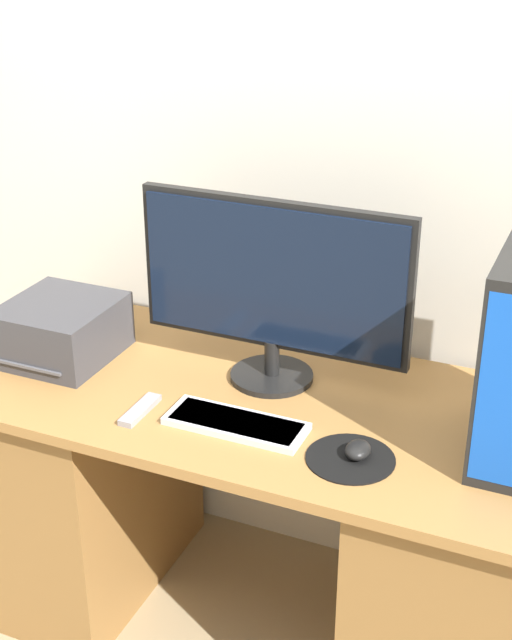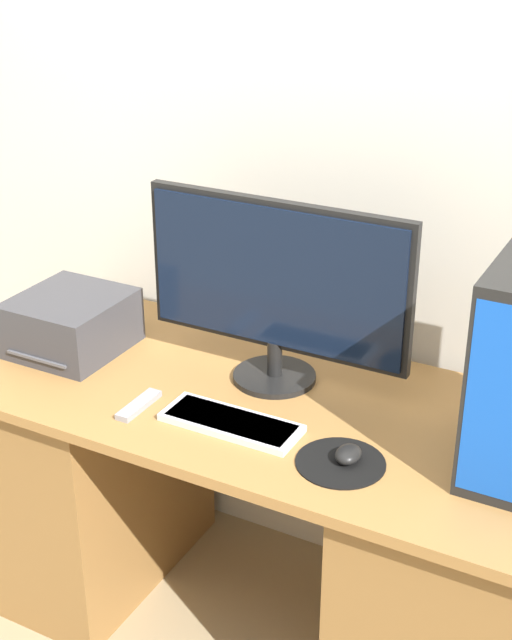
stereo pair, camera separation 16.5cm
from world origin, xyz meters
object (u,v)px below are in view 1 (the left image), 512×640
Objects in this scene: keyboard at (236,423)px; mouse at (358,450)px; monitor at (272,283)px; remote_control at (140,410)px; printer at (61,330)px.

keyboard is 4.57× the size of mouse.
monitor is 0.47m from remote_control.
printer reaches higher than mouse.
printer reaches higher than keyboard.
remote_control is (-0.24, -0.30, -0.27)m from monitor.
printer is (-0.62, 0.15, 0.07)m from keyboard.
keyboard reaches higher than remote_control.
mouse reaches higher than remote_control.
remote_control is (0.37, -0.19, -0.07)m from printer.
mouse is at bearing -39.70° from monitor.
monitor reaches higher than printer.
monitor reaches higher than mouse.
monitor is at bearing 10.74° from printer.
remote_control is at bearing -171.97° from keyboard.
printer is 0.42m from remote_control.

